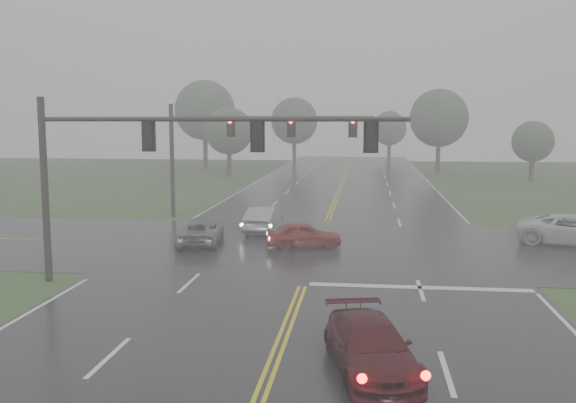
# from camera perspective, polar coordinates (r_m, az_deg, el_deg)

# --- Properties ---
(main_road) EXTENTS (18.00, 160.00, 0.02)m
(main_road) POSITION_cam_1_polar(r_m,az_deg,el_deg) (30.82, 2.39, -4.75)
(main_road) COLOR black
(main_road) RESTS_ON ground
(cross_street) EXTENTS (120.00, 14.00, 0.02)m
(cross_street) POSITION_cam_1_polar(r_m,az_deg,el_deg) (32.78, 2.67, -4.02)
(cross_street) COLOR black
(cross_street) RESTS_ON ground
(stop_bar) EXTENTS (8.50, 0.50, 0.01)m
(stop_bar) POSITION_cam_1_polar(r_m,az_deg,el_deg) (25.37, 11.63, -7.55)
(stop_bar) COLOR silver
(stop_bar) RESTS_ON ground
(sedan_maroon) EXTENTS (2.89, 4.92, 1.34)m
(sedan_maroon) POSITION_cam_1_polar(r_m,az_deg,el_deg) (17.17, 7.30, -14.82)
(sedan_maroon) COLOR #3B0A0F
(sedan_maroon) RESTS_ON ground
(sedan_red) EXTENTS (4.03, 2.32, 1.29)m
(sedan_red) POSITION_cam_1_polar(r_m,az_deg,el_deg) (32.38, 1.41, -4.15)
(sedan_red) COLOR maroon
(sedan_red) RESTS_ON ground
(sedan_silver) EXTENTS (1.81, 4.54, 1.47)m
(sedan_silver) POSITION_cam_1_polar(r_m,az_deg,el_deg) (36.87, -2.11, -2.73)
(sedan_silver) COLOR #95979C
(sedan_silver) RESTS_ON ground
(car_grey) EXTENTS (2.61, 4.76, 1.26)m
(car_grey) POSITION_cam_1_polar(r_m,az_deg,el_deg) (33.64, -7.74, -3.78)
(car_grey) COLOR slate
(car_grey) RESTS_ON ground
(pickup_white) EXTENTS (6.11, 4.19, 1.55)m
(pickup_white) POSITION_cam_1_polar(r_m,az_deg,el_deg) (36.16, 24.08, -3.58)
(pickup_white) COLOR silver
(pickup_white) RESTS_ON ground
(signal_gantry_near) EXTENTS (14.30, 0.32, 7.31)m
(signal_gantry_near) POSITION_cam_1_polar(r_m,az_deg,el_deg) (25.16, -11.89, 4.26)
(signal_gantry_near) COLOR black
(signal_gantry_near) RESTS_ON ground
(signal_gantry_far) EXTENTS (13.17, 0.38, 7.43)m
(signal_gantry_far) POSITION_cam_1_polar(r_m,az_deg,el_deg) (41.50, -4.92, 5.62)
(signal_gantry_far) COLOR black
(signal_gantry_far) RESTS_ON ground
(tree_nw_a) EXTENTS (5.28, 5.28, 7.75)m
(tree_nw_a) POSITION_cam_1_polar(r_m,az_deg,el_deg) (72.11, -5.27, 6.26)
(tree_nw_a) COLOR #2D221D
(tree_nw_a) RESTS_ON ground
(tree_ne_a) EXTENTS (6.76, 6.76, 9.92)m
(tree_ne_a) POSITION_cam_1_polar(r_m,az_deg,el_deg) (77.09, 13.28, 7.23)
(tree_ne_a) COLOR #2D221D
(tree_ne_a) RESTS_ON ground
(tree_n_mid) EXTENTS (6.38, 6.38, 9.37)m
(tree_n_mid) POSITION_cam_1_polar(r_m,az_deg,el_deg) (88.53, 0.56, 7.18)
(tree_n_mid) COLOR #2D221D
(tree_n_mid) RESTS_ON ground
(tree_e_near) EXTENTS (4.25, 4.25, 6.25)m
(tree_e_near) POSITION_cam_1_polar(r_m,az_deg,el_deg) (71.28, 20.93, 4.99)
(tree_e_near) COLOR #2D221D
(tree_e_near) RESTS_ON ground
(tree_nw_b) EXTENTS (7.80, 7.80, 11.45)m
(tree_nw_b) POSITION_cam_1_polar(r_m,az_deg,el_deg) (84.65, -7.40, 8.04)
(tree_nw_b) COLOR #2D221D
(tree_nw_b) RESTS_ON ground
(tree_n_far) EXTENTS (5.18, 5.18, 7.61)m
(tree_n_far) POSITION_cam_1_polar(r_m,az_deg,el_deg) (98.73, 9.00, 6.43)
(tree_n_far) COLOR #2D221D
(tree_n_far) RESTS_ON ground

